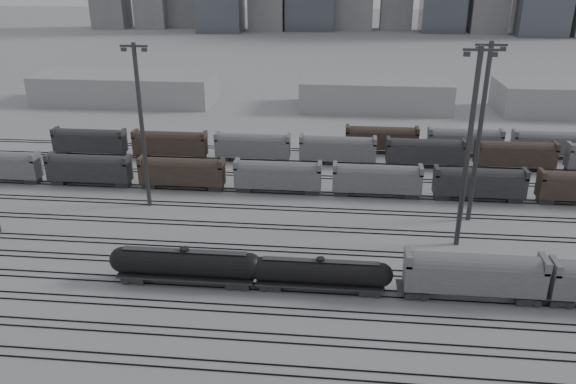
# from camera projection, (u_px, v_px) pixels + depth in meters

# --- Properties ---
(ground) EXTENTS (900.00, 900.00, 0.00)m
(ground) POSITION_uv_depth(u_px,v_px,m) (320.00, 295.00, 67.91)
(ground) COLOR #ABACB0
(ground) RESTS_ON ground
(tracks) EXTENTS (220.00, 71.50, 0.16)m
(tracks) POSITION_uv_depth(u_px,v_px,m) (326.00, 231.00, 83.97)
(tracks) COLOR black
(tracks) RESTS_ON ground
(tank_car_a) EXTENTS (19.25, 3.21, 4.76)m
(tank_car_a) POSITION_uv_depth(u_px,v_px,m) (185.00, 264.00, 69.37)
(tank_car_a) COLOR #272629
(tank_car_a) RESTS_ON ground
(tank_car_b) EXTENTS (17.47, 2.91, 4.32)m
(tank_car_b) POSITION_uv_depth(u_px,v_px,m) (320.00, 273.00, 67.89)
(tank_car_b) COLOR #272629
(tank_car_b) RESTS_ON ground
(hopper_car_a) EXTENTS (16.18, 3.21, 5.79)m
(hopper_car_a) POSITION_uv_depth(u_px,v_px,m) (474.00, 273.00, 65.77)
(hopper_car_a) COLOR #272629
(hopper_car_a) RESTS_ON ground
(light_mast_b) EXTENTS (4.21, 0.67, 26.32)m
(light_mast_b) POSITION_uv_depth(u_px,v_px,m) (142.00, 123.00, 87.64)
(light_mast_b) COLOR #37373A
(light_mast_b) RESTS_ON ground
(light_mast_c) EXTENTS (4.44, 0.71, 27.77)m
(light_mast_c) POSITION_uv_depth(u_px,v_px,m) (469.00, 146.00, 74.53)
(light_mast_c) COLOR #37373A
(light_mast_c) RESTS_ON ground
(light_mast_d) EXTENTS (4.36, 0.70, 27.25)m
(light_mast_d) POSITION_uv_depth(u_px,v_px,m) (480.00, 130.00, 82.24)
(light_mast_d) COLOR #37373A
(light_mast_d) RESTS_ON ground
(bg_string_near) EXTENTS (151.00, 3.00, 5.60)m
(bg_string_near) POSITION_uv_depth(u_px,v_px,m) (377.00, 181.00, 95.52)
(bg_string_near) COLOR slate
(bg_string_near) RESTS_ON ground
(bg_string_mid) EXTENTS (151.00, 3.00, 5.60)m
(bg_string_mid) POSITION_uv_depth(u_px,v_px,m) (425.00, 153.00, 109.29)
(bg_string_mid) COLOR #272629
(bg_string_mid) RESTS_ON ground
(bg_string_far) EXTENTS (66.00, 3.00, 5.60)m
(bg_string_far) POSITION_uv_depth(u_px,v_px,m) (507.00, 144.00, 115.00)
(bg_string_far) COLOR #47362D
(bg_string_far) RESTS_ON ground
(warehouse_left) EXTENTS (50.00, 18.00, 8.00)m
(warehouse_left) POSITION_uv_depth(u_px,v_px,m) (126.00, 88.00, 159.45)
(warehouse_left) COLOR #ACACAF
(warehouse_left) RESTS_ON ground
(warehouse_mid) EXTENTS (40.00, 18.00, 8.00)m
(warehouse_mid) POSITION_uv_depth(u_px,v_px,m) (374.00, 94.00, 152.83)
(warehouse_mid) COLOR #ACACAF
(warehouse_mid) RESTS_ON ground
(warehouse_right) EXTENTS (35.00, 18.00, 8.00)m
(warehouse_right) POSITION_uv_depth(u_px,v_px,m) (565.00, 98.00, 148.11)
(warehouse_right) COLOR #ACACAF
(warehouse_right) RESTS_ON ground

